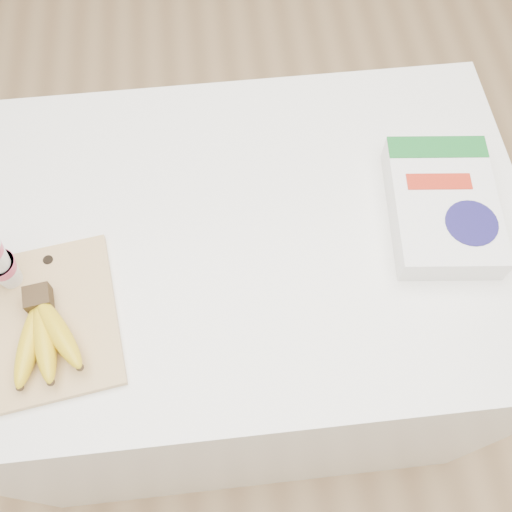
{
  "coord_description": "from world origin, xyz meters",
  "views": [
    {
      "loc": [
        -0.02,
        -0.58,
        1.94
      ],
      "look_at": [
        0.03,
        -0.08,
        0.96
      ],
      "focal_mm": 40.0,
      "sensor_mm": 36.0,
      "label": 1
    }
  ],
  "objects_px": {
    "cutting_board": "(55,319)",
    "bananas": "(44,335)",
    "table": "(242,312)",
    "cereal_box": "(442,206)"
  },
  "relations": [
    {
      "from": "bananas",
      "to": "table",
      "type": "bearing_deg",
      "value": 28.64
    },
    {
      "from": "table",
      "to": "bananas",
      "type": "relative_size",
      "value": 6.19
    },
    {
      "from": "cutting_board",
      "to": "bananas",
      "type": "bearing_deg",
      "value": -109.1
    },
    {
      "from": "cutting_board",
      "to": "cereal_box",
      "type": "xyz_separation_m",
      "value": [
        0.78,
        0.15,
        0.03
      ]
    },
    {
      "from": "bananas",
      "to": "cereal_box",
      "type": "bearing_deg",
      "value": 13.88
    },
    {
      "from": "bananas",
      "to": "cutting_board",
      "type": "bearing_deg",
      "value": 79.05
    },
    {
      "from": "table",
      "to": "cereal_box",
      "type": "bearing_deg",
      "value": -0.8
    },
    {
      "from": "cutting_board",
      "to": "table",
      "type": "bearing_deg",
      "value": 15.64
    },
    {
      "from": "bananas",
      "to": "cereal_box",
      "type": "height_order",
      "value": "bananas"
    },
    {
      "from": "cutting_board",
      "to": "bananas",
      "type": "distance_m",
      "value": 0.05
    }
  ]
}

